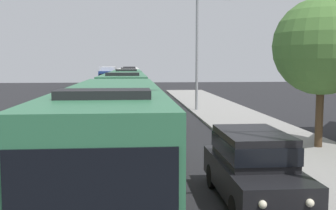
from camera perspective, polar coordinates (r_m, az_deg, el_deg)
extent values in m
cube|color=#33724C|center=(11.30, -7.73, -4.29)|extent=(2.50, 11.80, 2.70)
cube|color=black|center=(11.25, -1.28, -2.47)|extent=(0.04, 10.85, 1.00)
cube|color=black|center=(11.38, -14.17, -2.56)|extent=(0.04, 10.85, 1.00)
cube|color=black|center=(5.49, -10.76, -12.20)|extent=(2.30, 0.04, 1.20)
cube|color=orange|center=(11.48, -1.21, -8.16)|extent=(0.03, 11.21, 0.36)
cube|color=black|center=(7.61, -9.14, 1.59)|extent=(1.75, 0.90, 0.16)
cylinder|color=black|center=(14.71, -2.75, -6.61)|extent=(0.28, 1.00, 1.00)
cylinder|color=black|center=(14.80, -11.36, -6.65)|extent=(0.28, 1.00, 1.00)
cube|color=#33724C|center=(24.72, -6.25, 1.29)|extent=(2.50, 11.56, 2.70)
cube|color=black|center=(24.70, -3.31, 2.12)|extent=(0.04, 10.63, 1.00)
cube|color=black|center=(24.76, -9.20, 2.06)|extent=(0.04, 10.63, 1.00)
cube|color=black|center=(18.92, -6.64, 0.77)|extent=(2.30, 0.04, 1.20)
cube|color=gold|center=(24.80, -3.28, -0.53)|extent=(0.03, 10.98, 0.36)
cube|color=black|center=(21.18, -6.50, 4.38)|extent=(1.75, 0.90, 0.16)
cylinder|color=black|center=(21.30, -3.46, -2.69)|extent=(0.28, 1.00, 1.00)
cylinder|color=black|center=(21.36, -9.38, -2.74)|extent=(0.28, 1.00, 1.00)
cylinder|color=black|center=(28.00, -3.83, -0.61)|extent=(0.28, 1.00, 1.00)
cylinder|color=black|center=(28.04, -8.33, -0.65)|extent=(0.28, 1.00, 1.00)
cube|color=#33724C|center=(37.21, -5.84, 2.85)|extent=(2.50, 11.75, 2.70)
cube|color=black|center=(37.20, -3.88, 3.41)|extent=(0.04, 10.81, 1.00)
cube|color=black|center=(37.24, -7.80, 3.37)|extent=(0.04, 10.81, 1.00)
cube|color=black|center=(31.31, -6.00, 2.82)|extent=(2.30, 0.04, 1.20)
cube|color=black|center=(37.27, -3.86, 1.64)|extent=(0.03, 11.17, 0.36)
cube|color=black|center=(33.64, -5.95, 4.96)|extent=(1.75, 0.90, 0.16)
cylinder|color=black|center=(33.67, -4.03, 0.49)|extent=(0.28, 1.00, 1.00)
cylinder|color=black|center=(33.70, -7.78, 0.46)|extent=(0.28, 1.00, 1.00)
cylinder|color=black|center=(40.52, -4.20, 1.42)|extent=(0.28, 1.00, 1.00)
cylinder|color=black|center=(40.55, -7.31, 1.39)|extent=(0.28, 1.00, 1.00)
cube|color=silver|center=(50.79, -5.62, 3.68)|extent=(2.50, 10.81, 2.70)
cube|color=black|center=(50.77, -4.19, 4.08)|extent=(0.04, 9.95, 1.00)
cube|color=black|center=(50.80, -7.06, 4.06)|extent=(0.04, 9.95, 1.00)
cube|color=black|center=(45.35, -5.69, 3.78)|extent=(2.30, 0.04, 1.20)
cube|color=orange|center=(50.83, -4.17, 2.79)|extent=(0.03, 10.27, 0.36)
cube|color=black|center=(47.51, -5.68, 5.25)|extent=(1.75, 0.90, 0.16)
cylinder|color=black|center=(47.50, -4.32, 2.08)|extent=(0.28, 1.00, 1.00)
cylinder|color=black|center=(47.53, -6.97, 2.06)|extent=(0.28, 1.00, 1.00)
cylinder|color=black|center=(53.81, -4.40, 2.54)|extent=(0.28, 1.00, 1.00)
cylinder|color=black|center=(53.84, -6.74, 2.51)|extent=(0.28, 1.00, 1.00)
cube|color=silver|center=(63.21, -5.50, 4.12)|extent=(2.50, 10.78, 2.70)
cube|color=black|center=(63.20, -4.35, 4.45)|extent=(0.04, 9.92, 1.00)
cube|color=black|center=(63.22, -6.66, 4.43)|extent=(0.04, 9.92, 1.00)
cube|color=black|center=(57.79, -5.55, 4.25)|extent=(2.30, 0.04, 1.20)
cube|color=navy|center=(63.24, -4.33, 3.41)|extent=(0.03, 10.24, 0.36)
cube|color=black|center=(59.95, -5.54, 5.39)|extent=(1.75, 0.90, 0.16)
cylinder|color=black|center=(59.92, -4.46, 2.88)|extent=(0.28, 1.00, 1.00)
cylinder|color=black|center=(59.94, -6.57, 2.86)|extent=(0.28, 1.00, 1.00)
cylinder|color=black|center=(66.22, -4.52, 3.17)|extent=(0.28, 1.00, 1.00)
cylinder|color=black|center=(66.24, -6.42, 3.16)|extent=(0.28, 1.00, 1.00)
cube|color=black|center=(10.99, 12.04, -10.01)|extent=(1.84, 4.56, 0.80)
cube|color=black|center=(10.94, 11.90, -5.77)|extent=(1.62, 2.65, 0.80)
cube|color=black|center=(10.94, 11.90, -5.77)|extent=(1.66, 2.74, 0.44)
sphere|color=#F9EFCC|center=(8.72, 13.33, -13.62)|extent=(0.18, 0.18, 0.18)
sphere|color=#F9EFCC|center=(9.08, 19.56, -13.02)|extent=(0.18, 0.18, 0.18)
cylinder|color=black|center=(9.59, 9.70, -14.57)|extent=(0.22, 0.70, 0.70)
cylinder|color=black|center=(10.11, 18.99, -13.72)|extent=(0.22, 0.70, 0.70)
cylinder|color=black|center=(12.21, 6.29, -10.00)|extent=(0.22, 0.70, 0.70)
cylinder|color=black|center=(12.63, 13.72, -9.60)|extent=(0.22, 0.70, 0.70)
cube|color=navy|center=(59.43, -8.72, 3.72)|extent=(2.30, 1.80, 2.20)
cube|color=silver|center=(63.42, -8.49, 4.18)|extent=(2.35, 6.22, 2.70)
cube|color=black|center=(58.50, -8.78, 3.98)|extent=(2.07, 0.04, 0.90)
cylinder|color=black|center=(59.55, -9.69, 2.75)|extent=(0.26, 0.90, 0.90)
cylinder|color=black|center=(59.41, -7.71, 2.77)|extent=(0.26, 0.90, 0.90)
cylinder|color=black|center=(64.84, -9.31, 3.01)|extent=(0.26, 0.90, 0.90)
cylinder|color=black|center=(64.72, -7.49, 3.03)|extent=(0.26, 0.90, 0.90)
cylinder|color=gray|center=(30.69, 4.14, 7.42)|extent=(0.20, 0.20, 8.68)
cylinder|color=#4C3823|center=(18.15, 20.73, -1.51)|extent=(0.32, 0.32, 2.63)
sphere|color=#4C7A38|center=(18.03, 21.08, 7.81)|extent=(4.07, 4.07, 4.07)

